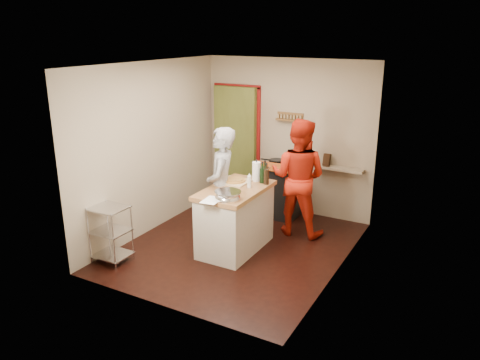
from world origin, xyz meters
name	(u,v)px	position (x,y,z in m)	size (l,w,h in m)	color
floor	(237,247)	(0.00, 0.00, 0.00)	(3.50, 3.50, 0.00)	black
back_wall	(254,142)	(-0.64, 1.78, 1.13)	(3.00, 0.44, 2.60)	gray
left_wall	(151,148)	(-1.50, 0.00, 1.30)	(0.04, 3.50, 2.60)	gray
right_wall	(343,177)	(1.50, 0.00, 1.30)	(0.04, 3.50, 2.60)	gray
ceiling	(237,63)	(0.00, 0.00, 2.61)	(3.00, 3.50, 0.02)	white
stove	(280,190)	(0.05, 1.42, 0.45)	(0.60, 0.63, 1.00)	black
wire_shelving	(110,231)	(-1.28, -1.20, 0.44)	(0.48, 0.40, 0.80)	silver
island	(235,217)	(0.01, -0.05, 0.49)	(0.72, 1.34, 1.23)	beige
person_stripe	(221,187)	(-0.27, 0.02, 0.87)	(0.63, 0.42, 1.74)	#B8B9BE
person_red	(298,177)	(0.56, 0.91, 0.90)	(0.87, 0.68, 1.79)	#B11D0B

